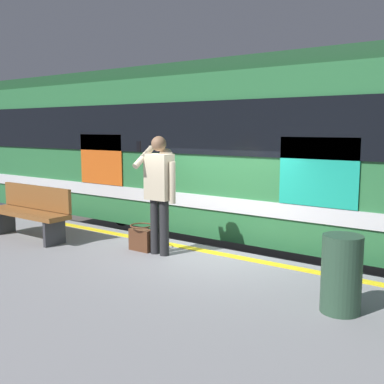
{
  "coord_description": "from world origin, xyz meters",
  "views": [
    {
      "loc": [
        -3.93,
        5.94,
        2.86
      ],
      "look_at": [
        0.2,
        0.3,
        1.88
      ],
      "focal_mm": 42.85,
      "sensor_mm": 36.0,
      "label": 1
    }
  ],
  "objects": [
    {
      "name": "track_rail_far",
      "position": [
        0.0,
        -2.61,
        0.08
      ],
      "size": [
        16.99,
        0.08,
        0.16
      ],
      "primitive_type": "cube",
      "color": "slate",
      "rests_on": "ground"
    },
    {
      "name": "trash_bin",
      "position": [
        -2.5,
        1.4,
        1.38
      ],
      "size": [
        0.41,
        0.41,
        0.81
      ],
      "primitive_type": "cylinder",
      "color": "#2D4C38",
      "rests_on": "platform"
    },
    {
      "name": "handbag",
      "position": [
        0.77,
        0.84,
        1.16
      ],
      "size": [
        0.39,
        0.35,
        0.4
      ],
      "color": "#59331E",
      "rests_on": "platform"
    },
    {
      "name": "platform",
      "position": [
        0.0,
        2.54,
        0.49
      ],
      "size": [
        13.07,
        5.07,
        0.98
      ],
      "primitive_type": "cube",
      "color": "gray",
      "rests_on": "ground"
    },
    {
      "name": "train_carriage",
      "position": [
        0.79,
        -1.88,
        2.46
      ],
      "size": [
        13.06,
        2.81,
        3.85
      ],
      "color": "#2D723F",
      "rests_on": "ground"
    },
    {
      "name": "track_rail_near",
      "position": [
        0.0,
        -1.17,
        0.08
      ],
      "size": [
        16.99,
        0.08,
        0.16
      ],
      "primitive_type": "cube",
      "color": "slate",
      "rests_on": "ground"
    },
    {
      "name": "passenger",
      "position": [
        0.4,
        0.83,
        2.01
      ],
      "size": [
        0.57,
        0.55,
        1.76
      ],
      "color": "#262628",
      "rests_on": "platform"
    },
    {
      "name": "ground_plane",
      "position": [
        0.0,
        0.0,
        0.0
      ],
      "size": [
        23.66,
        23.66,
        0.0
      ],
      "primitive_type": "plane",
      "color": "#4C4742"
    },
    {
      "name": "safety_line",
      "position": [
        0.0,
        0.3,
        0.98
      ],
      "size": [
        12.81,
        0.16,
        0.01
      ],
      "primitive_type": "cube",
      "color": "yellow",
      "rests_on": "platform"
    },
    {
      "name": "bench",
      "position": [
        2.83,
        1.37,
        1.47
      ],
      "size": [
        1.78,
        0.44,
        0.9
      ],
      "color": "brown",
      "rests_on": "platform"
    }
  ]
}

